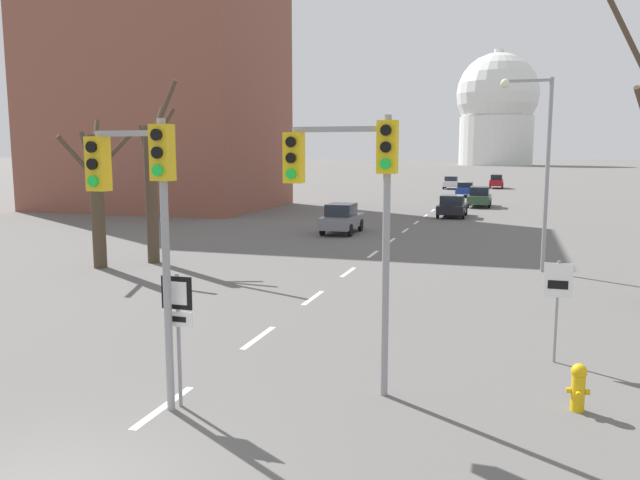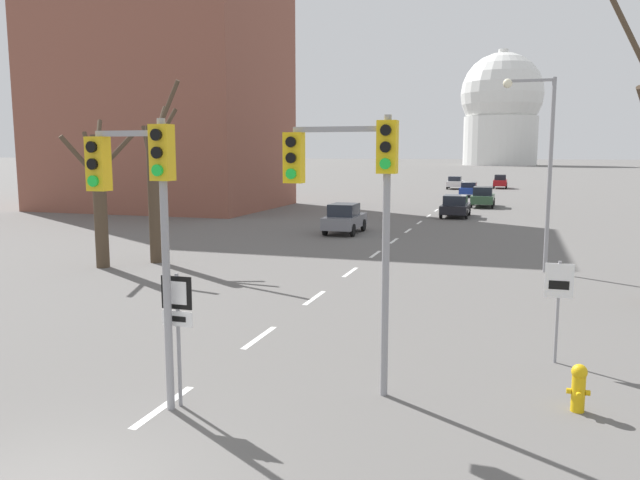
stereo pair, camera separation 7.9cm
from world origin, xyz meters
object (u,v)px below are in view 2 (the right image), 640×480
(street_lamp_right, at_px, (541,153))
(sedan_far_left, at_px, (455,182))
(speed_limit_sign, at_px, (558,295))
(traffic_signal_centre_tall, at_px, (141,192))
(sedan_near_right, at_px, (344,218))
(fire_hydrant, at_px, (579,386))
(traffic_signal_near_right, at_px, (354,185))
(sedan_far_right, at_px, (500,181))
(sedan_distant_centre, at_px, (483,197))
(sedan_mid_centre, at_px, (469,189))
(sedan_near_left, at_px, (455,206))
(route_sign_post, at_px, (177,316))

(street_lamp_right, bearing_deg, sedan_far_left, 98.53)
(speed_limit_sign, bearing_deg, traffic_signal_centre_tall, -146.58)
(speed_limit_sign, relative_size, sedan_near_right, 0.57)
(fire_hydrant, bearing_deg, traffic_signal_near_right, -175.76)
(speed_limit_sign, relative_size, fire_hydrant, 2.60)
(traffic_signal_near_right, relative_size, sedan_far_left, 1.37)
(traffic_signal_near_right, bearing_deg, traffic_signal_centre_tall, -151.80)
(fire_hydrant, xyz_separation_m, sedan_far_right, (-3.19, 71.41, 0.40))
(speed_limit_sign, height_order, sedan_distant_centre, speed_limit_sign)
(traffic_signal_near_right, height_order, sedan_near_right, traffic_signal_near_right)
(traffic_signal_centre_tall, xyz_separation_m, sedan_distant_centre, (3.61, 44.99, -3.07))
(sedan_mid_centre, relative_size, sedan_far_right, 1.06)
(speed_limit_sign, height_order, sedan_near_left, speed_limit_sign)
(traffic_signal_near_right, xyz_separation_m, sedan_far_right, (0.92, 71.71, -3.14))
(traffic_signal_near_right, xyz_separation_m, speed_limit_sign, (3.86, 2.97, -2.48))
(sedan_near_right, distance_m, sedan_far_right, 49.34)
(sedan_near_right, distance_m, sedan_far_left, 45.68)
(street_lamp_right, bearing_deg, traffic_signal_centre_tall, -114.12)
(sedan_near_right, xyz_separation_m, sedan_far_left, (1.95, 45.64, -0.05))
(traffic_signal_centre_tall, distance_m, sedan_near_left, 36.05)
(fire_hydrant, distance_m, sedan_near_right, 24.94)
(route_sign_post, height_order, sedan_distant_centre, route_sign_post)
(street_lamp_right, height_order, sedan_distant_centre, street_lamp_right)
(route_sign_post, relative_size, street_lamp_right, 0.34)
(traffic_signal_centre_tall, relative_size, sedan_far_left, 1.34)
(sedan_distant_centre, bearing_deg, traffic_signal_centre_tall, -94.59)
(sedan_far_left, height_order, sedan_far_right, sedan_far_right)
(sedan_near_left, relative_size, sedan_far_right, 0.98)
(sedan_near_right, height_order, sedan_distant_centre, sedan_near_right)
(route_sign_post, height_order, sedan_mid_centre, route_sign_post)
(traffic_signal_near_right, xyz_separation_m, sedan_far_left, (-4.46, 68.55, -3.21))
(fire_hydrant, distance_m, street_lamp_right, 14.35)
(sedan_near_right, xyz_separation_m, sedan_mid_centre, (4.59, 32.74, -0.09))
(traffic_signal_near_right, xyz_separation_m, sedan_near_right, (-6.41, 22.91, -3.16))
(fire_hydrant, distance_m, sedan_far_right, 71.48)
(route_sign_post, distance_m, sedan_mid_centre, 57.30)
(sedan_far_left, xyz_separation_m, sedan_distant_centre, (4.69, -25.38, 0.05))
(speed_limit_sign, relative_size, sedan_mid_centre, 0.51)
(sedan_near_left, height_order, sedan_near_right, sedan_near_right)
(traffic_signal_centre_tall, distance_m, fire_hydrant, 8.52)
(street_lamp_right, bearing_deg, sedan_near_left, 103.84)
(route_sign_post, xyz_separation_m, sedan_distant_centre, (3.08, 44.81, -0.83))
(route_sign_post, height_order, sedan_near_right, route_sign_post)
(sedan_near_right, bearing_deg, route_sign_post, -81.76)
(traffic_signal_centre_tall, relative_size, street_lamp_right, 0.70)
(street_lamp_right, distance_m, sedan_far_left, 55.24)
(traffic_signal_centre_tall, bearing_deg, sedan_distant_centre, 85.41)
(street_lamp_right, xyz_separation_m, sedan_far_left, (-8.18, 54.50, -3.77))
(sedan_near_right, bearing_deg, traffic_signal_centre_tall, -83.03)
(traffic_signal_near_right, bearing_deg, sedan_distant_centre, 89.69)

